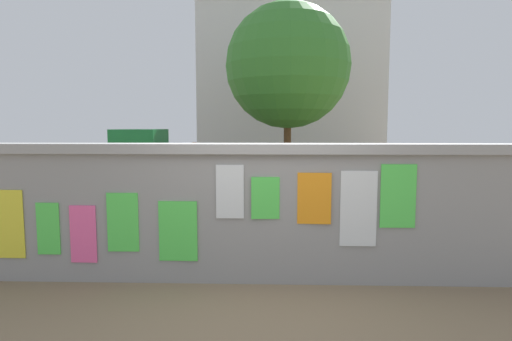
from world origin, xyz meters
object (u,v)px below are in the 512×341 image
Objects in this scene: bicycle_far at (128,204)px; person_walking at (195,173)px; auto_rickshaw_truck at (176,164)px; motorcycle at (103,219)px; bicycle_near at (241,228)px; tree_roadside at (288,66)px; car_parked at (382,186)px.

bicycle_far is 1.05× the size of person_walking.
auto_rickshaw_truck is 5.08m from motorcycle.
person_walking is (1.06, -3.12, 0.09)m from auto_rickshaw_truck.
auto_rickshaw_truck reaches higher than bicycle_near.
person_walking is 0.27× the size of tree_roadside.
bicycle_far is (-2.44, 2.04, 0.00)m from bicycle_near.
bicycle_far is at bearing -179.22° from person_walking.
bicycle_near is at bearing -2.73° from motorcycle.
person_walking is (1.37, 0.02, 0.62)m from bicycle_far.
car_parked is 2.32× the size of bicycle_near.
bicycle_near and bicycle_far have the same top height.
person_walking is at bearing -71.14° from auto_rickshaw_truck.
bicycle_near reaches higher than motorcycle.
car_parked is 2.01× the size of motorcycle.
bicycle_near is 1.02× the size of person_walking.
car_parked is 2.36× the size of person_walking.
bicycle_near is (2.14, -5.17, -0.54)m from auto_rickshaw_truck.
car_parked is at bearing 23.02° from motorcycle.
auto_rickshaw_truck is at bearing 112.50° from bicycle_near.
car_parked is at bearing 2.10° from person_walking.
motorcycle is at bearing 177.27° from bicycle_near.
auto_rickshaw_truck is 2.13× the size of bicycle_far.
bicycle_far is 0.28× the size of tree_roadside.
car_parked reaches higher than bicycle_far.
bicycle_far is at bearing 140.20° from bicycle_near.
person_walking reaches higher than motorcycle.
bicycle_far is at bearing -95.53° from auto_rickshaw_truck.
tree_roadside is at bearing 71.42° from person_walking.
auto_rickshaw_truck is at bearing -135.07° from tree_roadside.
person_walking is at bearing -177.90° from car_parked.
bicycle_far is (-0.24, 1.93, -0.10)m from motorcycle.
car_parked is 0.63× the size of tree_roadside.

